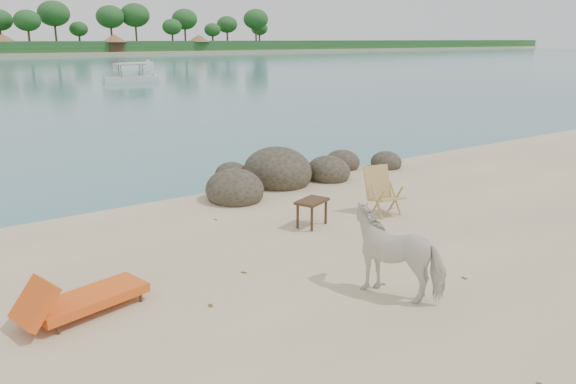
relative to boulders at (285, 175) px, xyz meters
The scene contains 8 objects.
boulders is the anchor object (origin of this frame).
cow 6.86m from the boulders, 111.00° to the right, with size 0.69×1.52×1.28m, color silver.
side_table 3.63m from the boulders, 116.70° to the right, with size 0.68×0.44×0.55m, color #362015, non-canonical shape.
lounge_chair 7.75m from the boulders, 145.72° to the right, with size 1.92×0.67×0.57m, color orange, non-canonical shape.
deck_chair 3.58m from the boulders, 87.53° to the right, with size 0.66×0.73×1.03m, color tan, non-canonical shape.
boat_mid 38.78m from the boulders, 75.47° to the left, with size 5.22×1.18×2.56m, color silver, non-canonical shape.
boat_far 66.52m from the boulders, 72.75° to the left, with size 6.39×1.44×0.74m, color silver, non-canonical shape.
dead_leaves 6.45m from the boulders, 109.58° to the right, with size 7.83×7.38×0.00m.
Camera 1 is at (-6.40, -6.07, 3.72)m, focal length 35.00 mm.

